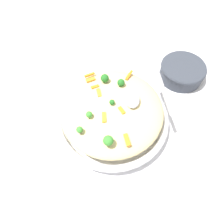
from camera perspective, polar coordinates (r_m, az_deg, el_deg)
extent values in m
plane|color=silver|center=(0.71, 0.00, -2.84)|extent=(2.40, 2.40, 0.00)
cylinder|color=silver|center=(0.70, 0.00, -2.29)|extent=(0.33, 0.33, 0.03)
torus|color=silver|center=(0.68, 0.00, -1.25)|extent=(0.36, 0.36, 0.02)
torus|color=black|center=(0.67, 0.00, -1.05)|extent=(0.35, 0.35, 0.00)
ellipsoid|color=#DBC689|center=(0.64, 0.00, 0.55)|extent=(0.32, 0.32, 0.07)
cube|color=orange|center=(0.60, 2.63, 0.45)|extent=(0.03, 0.02, 0.01)
cube|color=orange|center=(0.64, -3.57, 5.22)|extent=(0.03, 0.02, 0.01)
cube|color=orange|center=(0.70, 4.66, 9.94)|extent=(0.04, 0.02, 0.01)
cube|color=orange|center=(0.68, -5.82, 8.73)|extent=(0.02, 0.03, 0.01)
cube|color=orange|center=(0.70, -6.12, 10.02)|extent=(0.03, 0.03, 0.01)
cube|color=orange|center=(0.57, 4.09, -7.59)|extent=(0.04, 0.02, 0.01)
cube|color=orange|center=(0.59, -2.19, -1.46)|extent=(0.03, 0.02, 0.01)
cube|color=orange|center=(0.66, -4.62, 6.82)|extent=(0.02, 0.03, 0.01)
cylinder|color=#377928|center=(0.60, -6.13, -1.18)|extent=(0.01, 0.01, 0.01)
sphere|color=#3D8E33|center=(0.59, -6.22, -0.68)|extent=(0.02, 0.02, 0.02)
cylinder|color=#205B1C|center=(0.67, -1.94, 8.39)|extent=(0.01, 0.01, 0.01)
sphere|color=#236B23|center=(0.66, -1.98, 9.15)|extent=(0.03, 0.03, 0.03)
cylinder|color=#377928|center=(0.58, -8.67, -5.20)|extent=(0.01, 0.01, 0.01)
sphere|color=#3D8E33|center=(0.57, -8.79, -4.76)|extent=(0.02, 0.02, 0.02)
cylinder|color=#205B1C|center=(0.62, -0.05, 2.24)|extent=(0.01, 0.01, 0.01)
sphere|color=#236B23|center=(0.61, -0.05, 2.72)|extent=(0.02, 0.02, 0.02)
cylinder|color=#377928|center=(0.56, -1.00, -8.37)|extent=(0.01, 0.01, 0.01)
sphere|color=#3D8E33|center=(0.55, -1.03, -7.76)|extent=(0.03, 0.03, 0.03)
cylinder|color=#205B1C|center=(0.66, 2.42, 7.31)|extent=(0.01, 0.01, 0.01)
sphere|color=#236B23|center=(0.65, 2.46, 7.96)|extent=(0.02, 0.02, 0.02)
ellipsoid|color=#B7B7BC|center=(0.62, 5.70, 3.17)|extent=(0.06, 0.04, 0.02)
cylinder|color=#B7B7BC|center=(0.62, 13.25, 7.41)|extent=(0.16, 0.09, 0.09)
cylinder|color=#333842|center=(0.85, 18.45, 10.33)|extent=(0.16, 0.16, 0.06)
torus|color=#333842|center=(0.83, 18.89, 11.40)|extent=(0.17, 0.17, 0.01)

